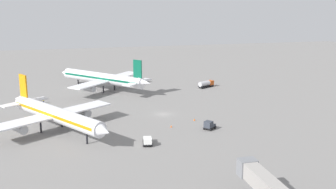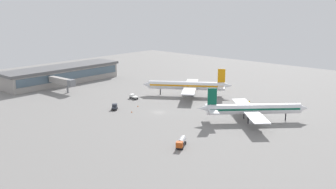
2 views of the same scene
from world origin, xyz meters
name	(u,v)px [view 1 (image 1 of 2)]	position (x,y,z in m)	size (l,w,h in m)	color
ground	(163,114)	(0.00, 0.00, 0.00)	(288.00, 288.00, 0.00)	gray
airplane_at_gate	(56,114)	(-29.62, -9.44, 4.63)	(30.62, 36.28, 12.73)	white
airplane_taxiing	(104,78)	(-14.58, 32.91, 4.49)	(32.02, 31.78, 12.36)	white
pushback_tractor	(148,141)	(-8.60, -23.53, 0.97)	(2.72, 4.62, 1.90)	black
baggage_tug	(209,125)	(8.85, -15.95, 1.16)	(3.73, 3.67, 2.30)	black
fuel_truck	(206,84)	(22.23, 30.10, 1.39)	(6.45, 4.64, 2.50)	black
ground_crew_worker	(43,101)	(-34.53, 20.09, 0.85)	(0.49, 0.55, 1.67)	#1E2338
jet_bridge	(266,186)	(4.62, -59.18, 5.13)	(3.59, 17.82, 6.74)	#9E9993
safety_cone_near_gate	(194,120)	(7.17, -7.78, 0.30)	(0.44, 0.44, 0.60)	#EA590C
safety_cone_mid_apron	(171,126)	(-0.37, -12.11, 0.30)	(0.44, 0.44, 0.60)	#EA590C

